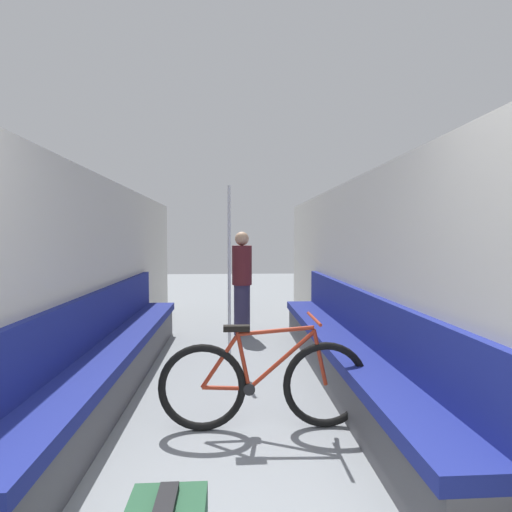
% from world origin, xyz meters
% --- Properties ---
extents(wall_left, '(0.10, 8.76, 2.11)m').
position_xyz_m(wall_left, '(-1.37, 2.78, 1.06)').
color(wall_left, beige).
rests_on(wall_left, ground).
extents(wall_right, '(0.10, 8.76, 2.11)m').
position_xyz_m(wall_right, '(1.37, 2.78, 1.06)').
color(wall_right, beige).
rests_on(wall_right, ground).
extents(bench_seat_row_left, '(0.45, 4.57, 0.95)m').
position_xyz_m(bench_seat_row_left, '(-1.12, 2.68, 0.32)').
color(bench_seat_row_left, '#4C4C51').
rests_on(bench_seat_row_left, ground).
extents(bench_seat_row_right, '(0.45, 4.57, 0.95)m').
position_xyz_m(bench_seat_row_right, '(1.12, 2.68, 0.32)').
color(bench_seat_row_right, '#4C4C51').
rests_on(bench_seat_row_right, ground).
extents(bicycle, '(1.62, 0.46, 0.86)m').
position_xyz_m(bicycle, '(0.26, 1.83, 0.35)').
color(bicycle, black).
rests_on(bicycle, ground).
extents(grab_pole_near, '(0.08, 0.08, 2.09)m').
position_xyz_m(grab_pole_near, '(-0.02, 3.60, 1.02)').
color(grab_pole_near, gray).
rests_on(grab_pole_near, ground).
extents(passenger_standing, '(0.30, 0.30, 1.56)m').
position_xyz_m(passenger_standing, '(0.16, 4.86, 0.80)').
color(passenger_standing, '#332D4C').
rests_on(passenger_standing, ground).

